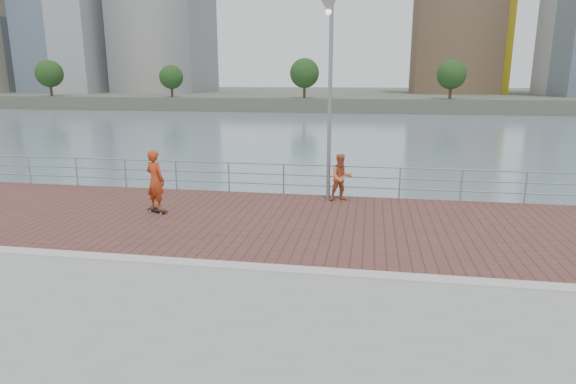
% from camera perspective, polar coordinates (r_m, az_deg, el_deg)
% --- Properties ---
extents(water, '(400.00, 400.00, 0.00)m').
position_cam_1_polar(water, '(11.69, -1.76, -18.28)').
color(water, slate).
rests_on(water, ground).
extents(brick_lane, '(40.00, 6.80, 0.02)m').
position_cam_1_polar(brick_lane, '(14.11, 1.11, -3.61)').
color(brick_lane, brown).
rests_on(brick_lane, seawall).
extents(curb, '(40.00, 0.40, 0.06)m').
position_cam_1_polar(curb, '(10.76, -1.84, -9.05)').
color(curb, '#B7B5AD').
rests_on(curb, seawall).
extents(far_shore, '(320.00, 95.00, 2.50)m').
position_cam_1_polar(far_shore, '(132.34, 9.09, 11.18)').
color(far_shore, '#4C5142').
rests_on(far_shore, ground).
extents(guardrail, '(39.06, 0.06, 1.13)m').
position_cam_1_polar(guardrail, '(17.21, 2.84, 1.85)').
color(guardrail, '#8C9EA8').
rests_on(guardrail, brick_lane).
extents(street_lamp, '(0.49, 1.43, 6.75)m').
position_cam_1_polar(street_lamp, '(15.82, 4.93, 15.74)').
color(street_lamp, gray).
rests_on(street_lamp, brick_lane).
extents(skateboard, '(0.75, 0.47, 0.09)m').
position_cam_1_polar(skateboard, '(15.62, -15.23, -2.11)').
color(skateboard, black).
rests_on(skateboard, brick_lane).
extents(skateboarder, '(0.81, 0.69, 1.89)m').
position_cam_1_polar(skateboarder, '(15.39, -15.45, 1.35)').
color(skateboarder, '#B63A18').
rests_on(skateboarder, skateboard).
extents(bystander, '(0.94, 0.84, 1.61)m').
position_cam_1_polar(bystander, '(16.46, 6.33, 1.72)').
color(bystander, '#C9633B').
rests_on(bystander, brick_lane).
extents(shoreline_trees, '(144.71, 5.19, 6.93)m').
position_cam_1_polar(shoreline_trees, '(86.76, 8.75, 13.56)').
color(shoreline_trees, '#473323').
rests_on(shoreline_trees, far_shore).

